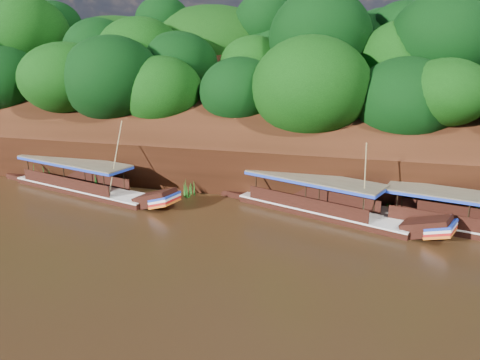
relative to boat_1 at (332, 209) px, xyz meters
name	(u,v)px	position (x,y,z in m)	size (l,w,h in m)	color
ground	(255,263)	(-3.24, -7.53, -0.53)	(160.00, 160.00, 0.00)	black
riverbank	(310,138)	(-3.25, 15.19, 1.36)	(120.00, 30.06, 19.40)	black
boat_1	(332,209)	(0.00, 0.00, 0.00)	(13.38, 6.63, 5.74)	black
boat_2	(90,187)	(-17.35, 0.23, -0.01)	(14.55, 5.73, 6.06)	black
reeds	(232,186)	(-7.06, 1.86, 0.34)	(50.26, 2.63, 2.13)	#1C5816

